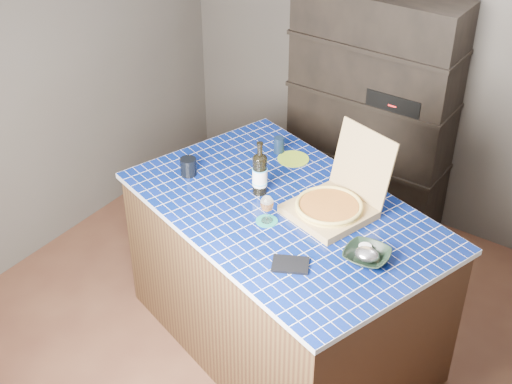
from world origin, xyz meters
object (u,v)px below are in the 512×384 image
Objects in this scene: dvd_case at (290,264)px; kitchen_island at (283,276)px; mead_bottle at (260,173)px; bowl at (367,256)px; pizza_box at (333,204)px; wine_glass at (267,204)px.

kitchen_island is at bearing -171.09° from dvd_case.
mead_bottle is 0.69m from dvd_case.
dvd_case is 0.39m from bowl.
dvd_case is (0.51, -0.46, -0.13)m from mead_bottle.
wine_glass is at bearing -116.86° from pizza_box.
bowl reaches higher than dvd_case.
wine_glass reaches higher than dvd_case.
wine_glass reaches higher than kitchen_island.
bowl is (0.80, -0.20, -0.10)m from mead_bottle.
mead_bottle reaches higher than bowl.
dvd_case is at bearing -67.77° from pizza_box.
mead_bottle is 0.29m from wine_glass.
kitchen_island is 0.64m from wine_glass.
kitchen_island is 12.80× the size of wine_glass.
dvd_case is at bearing -38.17° from wine_glass.
kitchen_island is 3.57× the size of pizza_box.
wine_glass reaches higher than bowl.
wine_glass is at bearing -155.43° from dvd_case.
pizza_box is 0.46m from mead_bottle.
pizza_box is 3.17× the size of dvd_case.
bowl is at bearing -20.23° from pizza_box.
dvd_case is (0.05, -0.52, -0.06)m from pizza_box.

